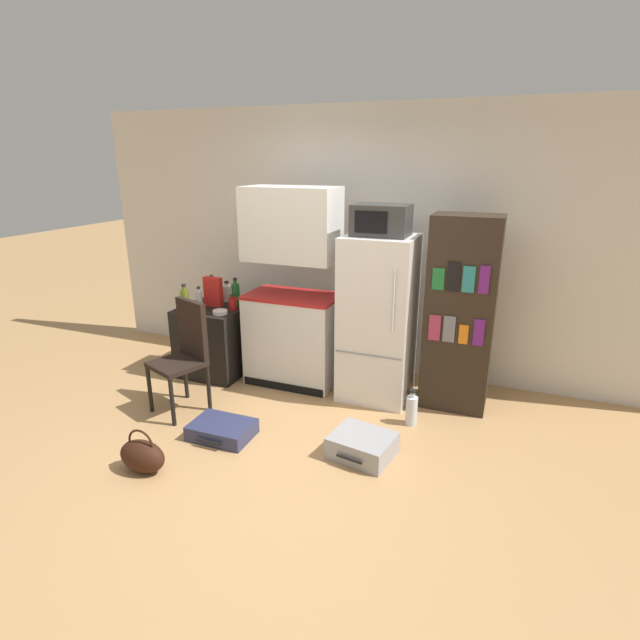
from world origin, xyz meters
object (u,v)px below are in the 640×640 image
bottle_ketchup_red (233,303)px  bottle_olive_oil (185,301)px  bottle_wine_dark (212,291)px  suitcase_small_flat (362,445)px  kitchen_hutch (293,296)px  refrigerator (378,319)px  bookshelf (460,315)px  bowl (220,312)px  handbag (142,456)px  chair (185,348)px  suitcase_large_flat (222,430)px  cereal_box (213,292)px  bottle_green_tall (236,294)px  microwave (381,220)px  water_bottle_front (412,410)px  bottle_milk_white (227,293)px  side_table (217,339)px  bottle_clear_short (199,299)px

bottle_ketchup_red → bottle_olive_oil: size_ratio=0.55×
bottle_wine_dark → suitcase_small_flat: size_ratio=0.56×
kitchen_hutch → refrigerator: 0.87m
bookshelf → bowl: 2.24m
handbag → chair: bearing=106.1°
refrigerator → suitcase_large_flat: bearing=-128.7°
bottle_ketchup_red → cereal_box: cereal_box is taller
bottle_ketchup_red → bookshelf: bearing=4.7°
refrigerator → bottle_green_tall: refrigerator is taller
microwave → bottle_wine_dark: microwave is taller
chair → water_bottle_front: size_ratio=3.07×
microwave → bowl: 1.78m
bottle_ketchup_red → bottle_green_tall: (-0.03, 0.12, 0.06)m
bottle_milk_white → kitchen_hutch: bearing=-9.6°
side_table → cereal_box: 0.50m
bottle_wine_dark → bowl: 0.49m
cereal_box → handbag: cereal_box is taller
chair → bottle_green_tall: bearing=111.4°
chair → cereal_box: bearing=126.2°
microwave → bottle_olive_oil: bearing=-169.7°
bookshelf → kitchen_hutch: bearing=-177.4°
bookshelf → bottle_clear_short: (-2.52, -0.25, -0.06)m
bottle_green_tall → suitcase_small_flat: 2.12m
bottle_ketchup_red → chair: chair is taller
suitcase_large_flat → suitcase_small_flat: bearing=7.6°
microwave → water_bottle_front: 1.63m
bottle_green_tall → cereal_box: (-0.21, -0.08, 0.03)m
side_table → suitcase_large_flat: size_ratio=1.43×
kitchen_hutch → bottle_olive_oil: size_ratio=6.68×
bottle_green_tall → water_bottle_front: bottle_green_tall is taller
bottle_clear_short → refrigerator: bearing=5.0°
chair → suitcase_large_flat: bearing=-10.1°
bottle_clear_short → water_bottle_front: 2.35m
bottle_ketchup_red → handbag: bottle_ketchup_red is taller
refrigerator → suitcase_large_flat: (-0.95, -1.18, -0.70)m
bookshelf → bottle_ketchup_red: bearing=-175.3°
kitchen_hutch → bottle_green_tall: size_ratio=6.44×
bottle_olive_oil → bottle_milk_white: size_ratio=1.32×
chair → suitcase_small_flat: size_ratio=1.94×
suitcase_large_flat → water_bottle_front: (1.38, 0.76, 0.07)m
bottle_clear_short → handbag: bearing=-70.2°
bookshelf → bottle_milk_white: bookshelf is taller
suitcase_small_flat → bottle_milk_white: bearing=157.3°
bottle_milk_white → cereal_box: size_ratio=0.72×
bottle_clear_short → cereal_box: 0.16m
bottle_green_tall → suitcase_large_flat: size_ratio=0.60×
side_table → kitchen_hutch: kitchen_hutch is taller
bottle_olive_oil → handbag: bearing=-66.7°
bottle_olive_oil → bowl: (0.35, 0.07, -0.10)m
bottle_green_tall → cereal_box: size_ratio=0.99×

